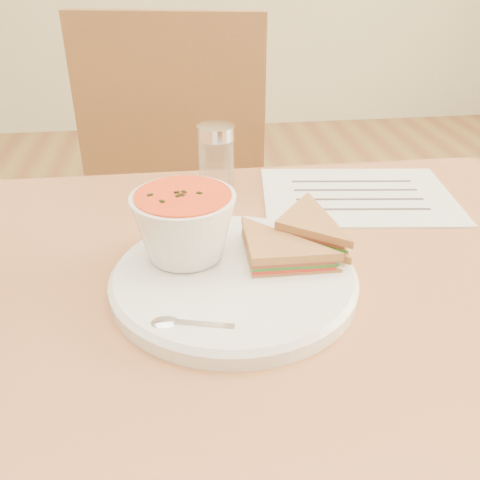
{
  "coord_description": "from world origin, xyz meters",
  "views": [
    {
      "loc": [
        -0.05,
        -0.53,
        1.11
      ],
      "look_at": [
        0.02,
        0.01,
        0.8
      ],
      "focal_mm": 40.0,
      "sensor_mm": 36.0,
      "label": 1
    }
  ],
  "objects": [
    {
      "name": "paper_menu",
      "position": [
        0.23,
        0.21,
        0.75
      ],
      "size": [
        0.32,
        0.25,
        0.0
      ],
      "primitive_type": null,
      "rotation": [
        0.0,
        0.0,
        -0.12
      ],
      "color": "white",
      "rests_on": "dining_table"
    },
    {
      "name": "soup_bowl",
      "position": [
        -0.05,
        0.03,
        0.81
      ],
      "size": [
        0.15,
        0.15,
        0.08
      ],
      "primitive_type": null,
      "rotation": [
        0.0,
        0.0,
        0.22
      ],
      "color": "white",
      "rests_on": "plate"
    },
    {
      "name": "plate",
      "position": [
        0.01,
        -0.01,
        0.76
      ],
      "size": [
        0.36,
        0.36,
        0.02
      ],
      "primitive_type": null,
      "rotation": [
        0.0,
        0.0,
        0.3
      ],
      "color": "white",
      "rests_on": "dining_table"
    },
    {
      "name": "sandwich_half_a",
      "position": [
        0.02,
        -0.03,
        0.78
      ],
      "size": [
        0.11,
        0.11,
        0.03
      ],
      "primitive_type": null,
      "rotation": [
        0.0,
        0.0,
        -0.01
      ],
      "color": "#BC6E42",
      "rests_on": "plate"
    },
    {
      "name": "spoon",
      "position": [
        -0.03,
        -0.11,
        0.77
      ],
      "size": [
        0.15,
        0.06,
        0.01
      ],
      "primitive_type": null,
      "rotation": [
        0.0,
        0.0,
        -0.22
      ],
      "color": "silver",
      "rests_on": "plate"
    },
    {
      "name": "condiment_shaker",
      "position": [
        0.01,
        0.27,
        0.8
      ],
      "size": [
        0.07,
        0.07,
        0.1
      ],
      "primitive_type": null,
      "rotation": [
        0.0,
        0.0,
        0.24
      ],
      "color": "silver",
      "rests_on": "dining_table"
    },
    {
      "name": "chair_far",
      "position": [
        -0.1,
        0.49,
        0.49
      ],
      "size": [
        0.51,
        0.51,
        0.98
      ],
      "primitive_type": null,
      "rotation": [
        0.0,
        0.0,
        2.93
      ],
      "color": "brown",
      "rests_on": "floor"
    },
    {
      "name": "sandwich_half_b",
      "position": [
        0.06,
        0.03,
        0.79
      ],
      "size": [
        0.14,
        0.14,
        0.03
      ],
      "primitive_type": null,
      "rotation": [
        0.0,
        0.0,
        -0.65
      ],
      "color": "#BC6E42",
      "rests_on": "plate"
    }
  ]
}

